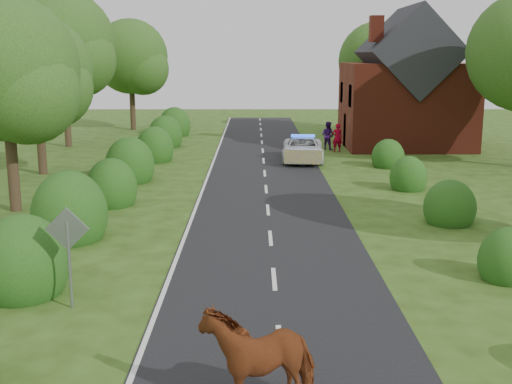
{
  "coord_description": "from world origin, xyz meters",
  "views": [
    {
      "loc": [
        -0.55,
        -12.73,
        6.07
      ],
      "look_at": [
        -0.48,
        9.43,
        1.3
      ],
      "focal_mm": 45.0,
      "sensor_mm": 36.0,
      "label": 1
    }
  ],
  "objects_px": {
    "pedestrian_purple": "(328,136)",
    "police_van": "(303,149)",
    "cow": "(259,363)",
    "road_sign": "(68,243)",
    "pedestrian_red": "(337,138)"
  },
  "relations": [
    {
      "from": "road_sign",
      "to": "cow",
      "type": "distance_m",
      "value": 6.39
    },
    {
      "from": "cow",
      "to": "police_van",
      "type": "bearing_deg",
      "value": 152.12
    },
    {
      "from": "cow",
      "to": "pedestrian_purple",
      "type": "distance_m",
      "value": 31.43
    },
    {
      "from": "road_sign",
      "to": "pedestrian_red",
      "type": "xyz_separation_m",
      "value": [
        9.71,
        25.57,
        -0.75
      ]
    },
    {
      "from": "police_van",
      "to": "pedestrian_red",
      "type": "height_order",
      "value": "pedestrian_red"
    },
    {
      "from": "cow",
      "to": "pedestrian_red",
      "type": "relative_size",
      "value": 1.23
    },
    {
      "from": "pedestrian_red",
      "to": "pedestrian_purple",
      "type": "xyz_separation_m",
      "value": [
        -0.47,
        1.08,
        0.0
      ]
    },
    {
      "from": "road_sign",
      "to": "pedestrian_purple",
      "type": "xyz_separation_m",
      "value": [
        9.23,
        26.65,
        -0.74
      ]
    },
    {
      "from": "road_sign",
      "to": "police_van",
      "type": "height_order",
      "value": "road_sign"
    },
    {
      "from": "police_van",
      "to": "cow",
      "type": "bearing_deg",
      "value": -92.1
    },
    {
      "from": "pedestrian_purple",
      "to": "police_van",
      "type": "bearing_deg",
      "value": 103.57
    },
    {
      "from": "cow",
      "to": "police_van",
      "type": "xyz_separation_m",
      "value": [
        2.73,
        26.49,
        -0.1
      ]
    },
    {
      "from": "road_sign",
      "to": "cow",
      "type": "xyz_separation_m",
      "value": [
        4.54,
        -4.42,
        -0.86
      ]
    },
    {
      "from": "road_sign",
      "to": "cow",
      "type": "relative_size",
      "value": 1.13
    },
    {
      "from": "cow",
      "to": "police_van",
      "type": "height_order",
      "value": "cow"
    }
  ]
}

